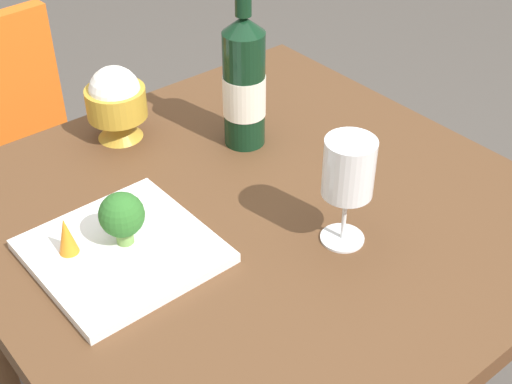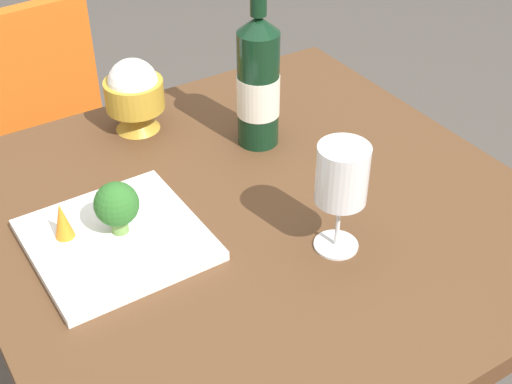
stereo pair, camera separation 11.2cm
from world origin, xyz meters
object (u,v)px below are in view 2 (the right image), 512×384
(rice_bowl, at_px, (134,94))
(broccoli_floret, at_px, (117,205))
(wine_glass, at_px, (342,177))
(chair_by_wall, at_px, (14,124))
(wine_bottle, at_px, (258,81))
(carrot_garnish_left, at_px, (62,220))
(serving_plate, at_px, (117,240))

(rice_bowl, bearing_deg, broccoli_floret, -118.98)
(wine_glass, bearing_deg, chair_by_wall, 103.76)
(wine_bottle, xyz_separation_m, wine_glass, (-0.06, -0.31, 0.01))
(rice_bowl, xyz_separation_m, broccoli_floret, (-0.16, -0.28, -0.01))
(wine_glass, distance_m, carrot_garnish_left, 0.42)
(carrot_garnish_left, bearing_deg, serving_plate, -31.61)
(carrot_garnish_left, bearing_deg, broccoli_floret, -23.49)
(wine_glass, height_order, serving_plate, wine_glass)
(serving_plate, bearing_deg, rice_bowl, 60.05)
(broccoli_floret, xyz_separation_m, carrot_garnish_left, (-0.08, 0.03, -0.02))
(chair_by_wall, relative_size, serving_plate, 3.36)
(broccoli_floret, bearing_deg, carrot_garnish_left, 156.51)
(chair_by_wall, xyz_separation_m, wine_glass, (0.24, -0.99, 0.34))
(serving_plate, xyz_separation_m, broccoli_floret, (0.01, 0.01, 0.06))
(rice_bowl, relative_size, carrot_garnish_left, 2.30)
(rice_bowl, height_order, serving_plate, rice_bowl)
(rice_bowl, relative_size, broccoli_floret, 1.65)
(wine_glass, xyz_separation_m, carrot_garnish_left, (-0.34, 0.22, -0.08))
(wine_bottle, xyz_separation_m, carrot_garnish_left, (-0.40, -0.09, -0.08))
(wine_bottle, bearing_deg, carrot_garnish_left, -167.30)
(chair_by_wall, relative_size, wine_bottle, 2.69)
(chair_by_wall, bearing_deg, carrot_garnish_left, -102.26)
(chair_by_wall, bearing_deg, wine_bottle, -70.67)
(carrot_garnish_left, bearing_deg, wine_glass, -32.76)
(wine_glass, relative_size, rice_bowl, 1.26)
(chair_by_wall, distance_m, serving_plate, 0.84)
(chair_by_wall, relative_size, rice_bowl, 6.00)
(wine_bottle, bearing_deg, broccoli_floret, -159.32)
(serving_plate, bearing_deg, broccoli_floret, 34.62)
(chair_by_wall, distance_m, wine_glass, 1.07)
(wine_bottle, bearing_deg, wine_glass, -100.46)
(serving_plate, distance_m, carrot_garnish_left, 0.09)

